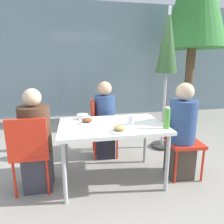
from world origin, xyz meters
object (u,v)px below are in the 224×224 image
Objects in this scene: chair_left at (30,148)px; person_left at (36,143)px; chair_right at (182,135)px; chair_far at (99,123)px; drinking_cup at (131,120)px; person_right at (181,134)px; person_far at (105,122)px; bottle at (167,118)px; salad_bowl at (82,117)px; closed_umbrella at (168,48)px.

person_left is at bearing 57.94° from chair_left.
chair_right is 1.22m from chair_far.
person_left is 11.15× the size of drinking_cup.
chair_far is 8.46× the size of drinking_cup.
person_right is at bearing 0.23° from chair_left.
person_far reaches higher than bottle.
person_left reaches higher than drinking_cup.
bottle is at bearing 41.15° from chair_right.
chair_right is at bearing 4.08° from drinking_cup.
bottle is at bearing -10.45° from person_left.
chair_far is at bearing -122.06° from person_far.
chair_right is at bearing 55.58° from person_far.
person_right is at bearing 57.94° from chair_right.
person_right is 1.22m from chair_far.
chair_far is 0.54m from salad_bowl.
person_left reaches higher than bottle.
salad_bowl is (-0.55, 0.35, -0.02)m from drinking_cup.
closed_umbrella is 21.64× the size of drinking_cup.
bottle reaches higher than chair_right.
person_left is 1.74m from person_right.
drinking_cup reaches higher than salad_bowl.
chair_right is 0.75m from drinking_cup.
person_right is 1.27m from salad_bowl.
person_far is at bearing -35.87° from person_right.
person_left is 1.32× the size of chair_far.
person_left is at bearing 2.38° from person_right.
person_left is 2.36m from closed_umbrella.
person_right reaches higher than chair_far.
chair_right is 3.64× the size of bottle.
bottle is 0.41m from drinking_cup.
drinking_cup is (1.09, -0.05, 0.23)m from person_left.
closed_umbrella is at bearing 65.95° from bottle.
chair_left is at bearing 172.68° from bottle.
chair_right is 6.03× the size of salad_bowl.
chair_right is at bearing 2.56° from chair_left.
salad_bowl is at bearing 147.23° from drinking_cup.
salad_bowl is at bearing -42.73° from person_far.
chair_left is 1.19m from person_far.
person_far is 1.52m from closed_umbrella.
person_right is at bearing -2.39° from person_left.
salad_bowl is (-0.35, -0.36, 0.19)m from person_far.
chair_left is 0.39× the size of closed_umbrella.
chair_left and chair_far have the same top height.
person_far is at bearing -171.12° from closed_umbrella.
chair_far is 0.76× the size of person_far.
chair_right is 1.00× the size of chair_far.
chair_right and chair_far have the same top height.
person_far is at bearing 38.33° from chair_left.
person_left is (0.05, 0.08, 0.02)m from chair_left.
chair_left is 1.79m from person_right.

